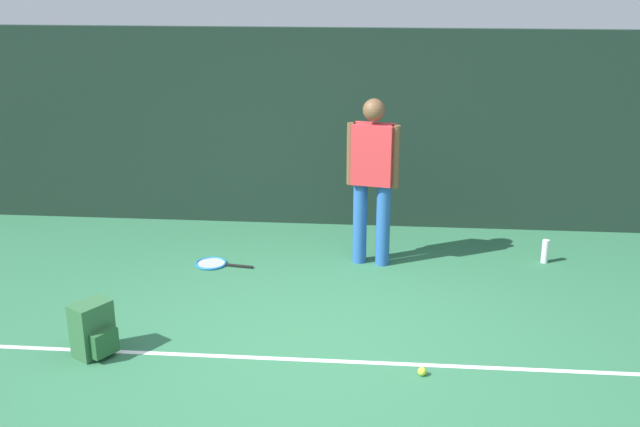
% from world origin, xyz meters
% --- Properties ---
extents(ground_plane, '(12.00, 12.00, 0.00)m').
position_xyz_m(ground_plane, '(0.00, 0.00, 0.00)').
color(ground_plane, '#2D6B47').
extents(back_fence, '(10.00, 0.10, 2.26)m').
position_xyz_m(back_fence, '(0.00, 3.00, 1.13)').
color(back_fence, '#192D23').
rests_on(back_fence, ground).
extents(court_line, '(9.00, 0.05, 0.00)m').
position_xyz_m(court_line, '(0.00, -0.23, 0.00)').
color(court_line, white).
rests_on(court_line, ground).
extents(tennis_player, '(0.52, 0.29, 1.70)m').
position_xyz_m(tennis_player, '(0.40, 1.80, 0.97)').
color(tennis_player, '#2659A5').
rests_on(tennis_player, ground).
extents(tennis_racket, '(0.63, 0.37, 0.03)m').
position_xyz_m(tennis_racket, '(-1.20, 1.61, 0.01)').
color(tennis_racket, black).
rests_on(tennis_racket, ground).
extents(backpack, '(0.38, 0.37, 0.44)m').
position_xyz_m(backpack, '(-1.73, -0.28, 0.21)').
color(backpack, '#2D6038').
rests_on(backpack, ground).
extents(tennis_ball_near_player, '(0.07, 0.07, 0.07)m').
position_xyz_m(tennis_ball_near_player, '(0.84, -0.38, 0.03)').
color(tennis_ball_near_player, '#CCE033').
rests_on(tennis_ball_near_player, ground).
extents(water_bottle, '(0.07, 0.07, 0.25)m').
position_xyz_m(water_bottle, '(2.18, 1.97, 0.12)').
color(water_bottle, white).
rests_on(water_bottle, ground).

